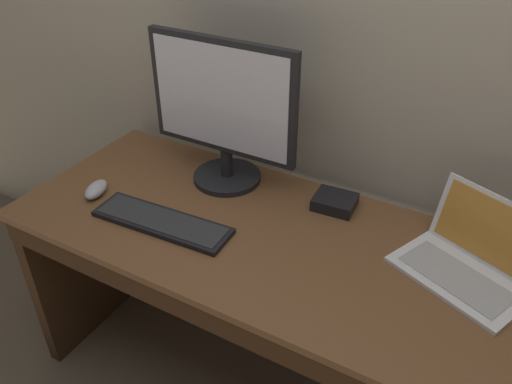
% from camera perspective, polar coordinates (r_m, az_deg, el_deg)
% --- Properties ---
extents(desk, '(1.87, 0.68, 0.74)m').
position_cam_1_polar(desk, '(1.68, 4.48, -12.10)').
color(desk, brown).
rests_on(desk, ground).
extents(laptop_white, '(0.41, 0.36, 0.21)m').
position_cam_1_polar(laptop_white, '(1.54, 22.86, -6.64)').
color(laptop_white, white).
rests_on(laptop_white, desk).
extents(external_monitor, '(0.53, 0.24, 0.51)m').
position_cam_1_polar(external_monitor, '(1.70, -3.68, 8.73)').
color(external_monitor, black).
rests_on(external_monitor, desk).
extents(wired_keyboard, '(0.46, 0.15, 0.02)m').
position_cam_1_polar(wired_keyboard, '(1.64, -10.36, -3.26)').
color(wired_keyboard, black).
rests_on(wired_keyboard, desk).
extents(computer_mouse, '(0.09, 0.12, 0.04)m').
position_cam_1_polar(computer_mouse, '(1.82, -17.28, 0.27)').
color(computer_mouse, '#B7B7BC').
rests_on(computer_mouse, desk).
extents(external_drive_box, '(0.14, 0.12, 0.04)m').
position_cam_1_polar(external_drive_box, '(1.70, 8.71, -1.10)').
color(external_drive_box, black).
rests_on(external_drive_box, desk).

